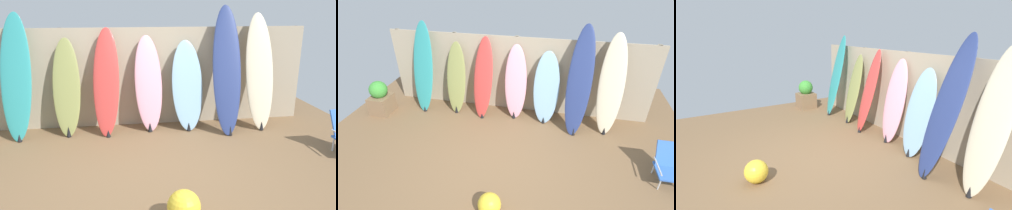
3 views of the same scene
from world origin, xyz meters
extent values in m
plane|color=brown|center=(0.00, 0.00, 0.00)|extent=(7.68, 7.68, 0.00)
cube|color=tan|center=(0.00, 2.00, 0.90)|extent=(6.08, 0.04, 1.80)
cylinder|color=gray|center=(-2.88, 2.04, 0.90)|extent=(0.10, 0.10, 1.80)
cylinder|color=gray|center=(-1.44, 2.04, 0.90)|extent=(0.10, 0.10, 1.80)
cylinder|color=gray|center=(0.00, 2.04, 0.90)|extent=(0.10, 0.10, 1.80)
cylinder|color=gray|center=(1.44, 2.04, 0.90)|extent=(0.10, 0.10, 1.80)
cylinder|color=gray|center=(2.88, 2.04, 0.90)|extent=(0.10, 0.10, 1.80)
ellipsoid|color=teal|center=(-2.13, 1.62, 1.04)|extent=(0.54, 0.59, 2.08)
cone|color=black|center=(-2.13, 1.38, 0.07)|extent=(0.08, 0.08, 0.12)
ellipsoid|color=olive|center=(-1.35, 1.66, 0.83)|extent=(0.46, 0.44, 1.66)
cone|color=black|center=(-1.35, 1.48, 0.10)|extent=(0.08, 0.08, 0.18)
ellipsoid|color=#D13D38|center=(-0.68, 1.61, 0.91)|extent=(0.51, 0.60, 1.82)
cone|color=black|center=(-0.68, 1.38, 0.07)|extent=(0.08, 0.08, 0.12)
ellipsoid|color=pink|center=(0.05, 1.71, 0.84)|extent=(0.54, 0.50, 1.68)
cone|color=black|center=(0.05, 1.52, 0.09)|extent=(0.08, 0.08, 0.16)
ellipsoid|color=#8CB7D6|center=(0.74, 1.67, 0.79)|extent=(0.58, 0.50, 1.59)
cone|color=black|center=(0.74, 1.47, 0.08)|extent=(0.08, 0.08, 0.15)
ellipsoid|color=navy|center=(1.40, 1.50, 1.10)|extent=(0.58, 0.88, 2.19)
cone|color=black|center=(1.40, 1.15, 0.09)|extent=(0.08, 0.08, 0.16)
ellipsoid|color=beige|center=(2.05, 1.59, 1.03)|extent=(0.52, 0.67, 2.06)
cone|color=black|center=(2.05, 1.32, 0.09)|extent=(0.08, 0.08, 0.15)
cylinder|color=silver|center=(2.77, -0.06, 0.11)|extent=(0.02, 0.02, 0.22)
cylinder|color=silver|center=(2.77, 0.31, 0.11)|extent=(0.02, 0.02, 0.22)
cube|color=blue|center=(2.98, 0.12, 0.23)|extent=(0.48, 0.44, 0.03)
cube|color=blue|center=(2.98, 0.36, 0.42)|extent=(0.46, 0.25, 0.41)
cylinder|color=silver|center=(2.74, 0.12, 0.34)|extent=(0.02, 0.44, 0.02)
cube|color=#846647|center=(-3.11, 1.16, 0.22)|extent=(0.45, 0.49, 0.43)
sphere|color=green|center=(-3.11, 1.16, 0.60)|extent=(0.41, 0.41, 0.41)
sphere|color=yellow|center=(0.16, -1.06, 0.18)|extent=(0.35, 0.35, 0.35)
camera|label=1|loc=(-0.43, -3.93, 2.15)|focal=35.00mm
camera|label=2|loc=(0.93, -3.52, 3.45)|focal=28.00mm
camera|label=3|loc=(3.80, -1.75, 2.20)|focal=28.00mm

